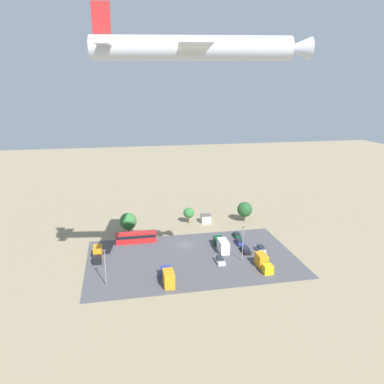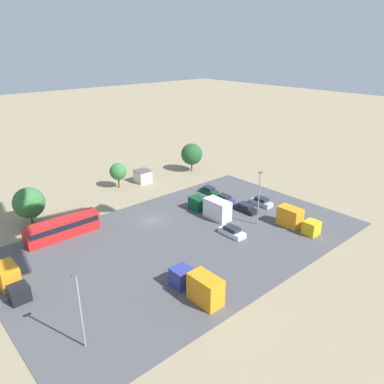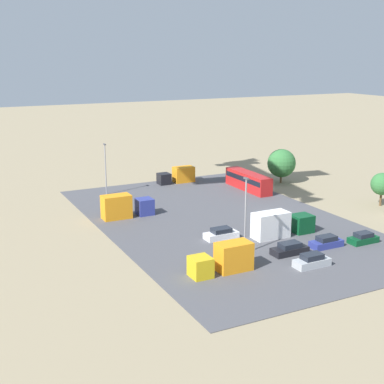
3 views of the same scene
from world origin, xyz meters
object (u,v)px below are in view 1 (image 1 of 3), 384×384
Objects in this scene: parked_car_2 at (245,250)px; parked_car_4 at (237,235)px; parked_car_3 at (261,249)px; parked_truck_1 at (168,277)px; parked_truck_3 at (222,245)px; shed_building at (206,219)px; bus at (136,237)px; parked_truck_2 at (263,262)px; parked_car_0 at (239,242)px; airplane at (201,48)px; parked_car_1 at (220,260)px; parked_truck_0 at (98,254)px.

parked_car_4 is (-1.09, -11.06, -0.03)m from parked_car_2.
parked_truck_1 reaches higher than parked_car_3.
parked_truck_3 is (-17.69, -15.83, -0.03)m from parked_truck_1.
shed_building is 23.24m from parked_truck_3.
parked_car_3 is 0.48× the size of parked_truck_3.
bus is at bearing 156.83° from parked_truck_3.
parked_car_2 is 1.17× the size of parked_car_4.
parked_truck_1 is (28.28, 12.79, 0.99)m from parked_car_3.
parked_truck_1 is (-6.03, 25.99, -0.07)m from bus.
parked_truck_3 reaches higher than parked_car_3.
parked_truck_2 is at bearing 90.41° from parked_car_4.
parked_car_0 is 0.12× the size of airplane.
parked_car_1 is at bearing 49.88° from bus.
parked_truck_3 is at bearing 66.83° from bus.
parked_car_1 is 0.62× the size of parked_truck_2.
parked_car_0 is at bearing 159.31° from airplane.
parked_car_4 is at bearing 86.36° from bus.
bus is at bearing -36.60° from parked_truck_2.
bus is 27.55m from parked_car_1.
airplane reaches higher than parked_truck_2.
shed_building is 21.13m from parked_car_0.
parked_car_4 is 34.62m from parked_truck_1.
airplane reaches higher than shed_building.
parked_truck_0 is (10.85, 9.02, -0.35)m from bus.
parked_car_4 is at bearing -170.43° from parked_truck_0.
parked_car_3 is at bearing 110.37° from shed_building.
airplane is (21.22, 19.61, 49.38)m from parked_truck_2.
airplane is (13.85, 32.55, 49.27)m from parked_truck_3.
parked_car_1 is (-21.05, 17.74, -1.10)m from bus.
parked_car_3 is at bearing 106.71° from parked_car_4.
parked_truck_1 is 1.06× the size of parked_truck_2.
shed_building is at bearing 83.49° from parked_car_1.
parked_car_0 is 40.88m from parked_truck_0.
shed_building is at bearing -148.05° from parked_truck_0.
parked_truck_1 is at bearing 28.54° from parked_car_2.
parked_truck_3 is at bearing 178.11° from parked_truck_0.
parked_car_4 is 42.39m from parked_truck_0.
parked_truck_2 is at bearing -60.34° from parked_truck_3.
bus is 2.73× the size of parked_car_0.
parked_car_0 reaches higher than parked_car_1.
parked_truck_3 is (7.22, 8.18, 1.02)m from parked_car_4.
parked_car_4 is 10.96m from parked_truck_3.
parked_car_0 is at bearing 104.88° from shed_building.
airplane is (21.07, 40.73, 50.29)m from parked_car_4.
shed_building is 36.75m from parked_truck_2.
parked_car_4 is at bearing 112.99° from shed_building.
parked_car_2 is 61.69m from airplane.
bus is (24.57, 13.07, 0.40)m from shed_building.
parked_car_3 reaches higher than parked_car_2.
parked_truck_0 is at bearing 31.95° from shed_building.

